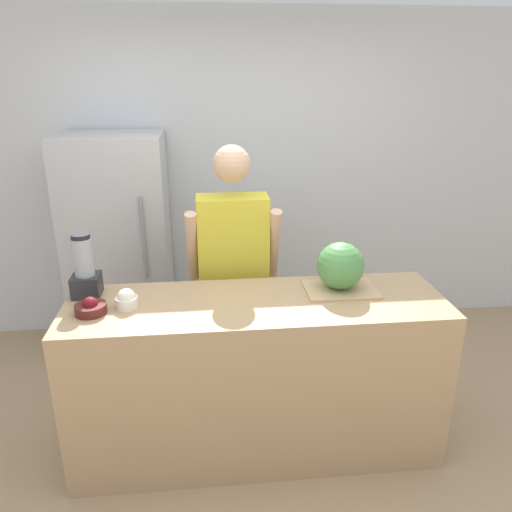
# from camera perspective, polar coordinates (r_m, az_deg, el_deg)

# --- Properties ---
(ground_plane) EXTENTS (14.00, 14.00, 0.00)m
(ground_plane) POSITION_cam_1_polar(r_m,az_deg,el_deg) (3.02, 0.77, -24.50)
(ground_plane) COLOR tan
(wall_back) EXTENTS (8.00, 0.06, 2.60)m
(wall_back) POSITION_cam_1_polar(r_m,az_deg,el_deg) (4.18, -2.38, 8.92)
(wall_back) COLOR silver
(wall_back) RESTS_ON ground_plane
(counter_island) EXTENTS (2.08, 0.63, 0.96)m
(counter_island) POSITION_cam_1_polar(r_m,az_deg,el_deg) (2.96, 0.07, -13.56)
(counter_island) COLOR tan
(counter_island) RESTS_ON ground_plane
(refrigerator) EXTENTS (0.75, 0.65, 1.71)m
(refrigerator) POSITION_cam_1_polar(r_m,az_deg,el_deg) (3.99, -15.29, 1.02)
(refrigerator) COLOR #B7B7BC
(refrigerator) RESTS_ON ground_plane
(person) EXTENTS (0.58, 0.27, 1.72)m
(person) POSITION_cam_1_polar(r_m,az_deg,el_deg) (3.22, -2.58, -2.36)
(person) COLOR #333338
(person) RESTS_ON ground_plane
(cutting_board) EXTENTS (0.40, 0.29, 0.01)m
(cutting_board) POSITION_cam_1_polar(r_m,az_deg,el_deg) (2.88, 9.63, -3.78)
(cutting_board) COLOR tan
(cutting_board) RESTS_ON counter_island
(watermelon) EXTENTS (0.27, 0.27, 0.27)m
(watermelon) POSITION_cam_1_polar(r_m,az_deg,el_deg) (2.84, 9.62, -1.10)
(watermelon) COLOR #4C8C47
(watermelon) RESTS_ON cutting_board
(bowl_cherries) EXTENTS (0.16, 0.16, 0.09)m
(bowl_cherries) POSITION_cam_1_polar(r_m,az_deg,el_deg) (2.71, -18.38, -5.62)
(bowl_cherries) COLOR #511E19
(bowl_cherries) RESTS_ON counter_island
(bowl_cream) EXTENTS (0.12, 0.12, 0.11)m
(bowl_cream) POSITION_cam_1_polar(r_m,az_deg,el_deg) (2.72, -14.57, -4.87)
(bowl_cream) COLOR white
(bowl_cream) RESTS_ON counter_island
(blender) EXTENTS (0.15, 0.15, 0.36)m
(blender) POSITION_cam_1_polar(r_m,az_deg,el_deg) (2.89, -18.98, -1.57)
(blender) COLOR #28282D
(blender) RESTS_ON counter_island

